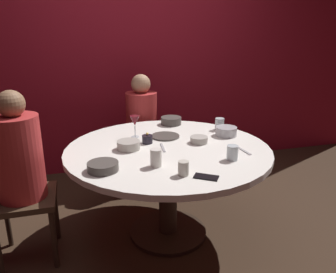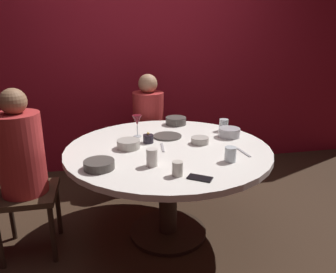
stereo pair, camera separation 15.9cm
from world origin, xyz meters
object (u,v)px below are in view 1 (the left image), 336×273
Objects in this scene: cup_near_candle at (232,153)px; cup_by_right_diner at (156,158)px; seated_diner_left at (19,161)px; bowl_serving_large at (226,131)px; dining_table at (168,163)px; cup_center_front at (183,168)px; bowl_sauce_side at (129,145)px; candle_holder at (147,139)px; seated_diner_back at (142,118)px; cup_by_left_diner at (220,124)px; bowl_small_white at (171,121)px; bowl_rice_portion at (103,167)px; cell_phone at (206,177)px; bowl_salad_center at (199,140)px; dinner_plate at (165,136)px; wine_glass at (135,122)px.

cup_by_right_diner reaches higher than cup_near_candle.
bowl_serving_large is at bearing 5.10° from seated_diner_left.
cup_center_front is at bearing -95.32° from dining_table.
candle_holder is at bearing 30.82° from bowl_sauce_side.
bowl_serving_large is 1.74× the size of cup_near_candle.
seated_diner_back is 11.25× the size of cup_by_left_diner.
bowl_rice_portion is (-0.68, -0.87, -0.01)m from bowl_small_white.
cell_phone is 0.62m from bowl_salad_center.
seated_diner_back is at bearing 73.28° from bowl_sauce_side.
dinner_plate is 0.50m from cup_by_left_diner.
cup_by_left_diner is (0.02, 0.16, 0.01)m from bowl_serving_large.
cup_by_right_diner is (-0.36, -0.90, 0.02)m from bowl_small_white.
candle_holder is 0.86× the size of cup_near_candle.
cup_near_candle is (0.53, -0.64, -0.08)m from wine_glass.
bowl_small_white reaches higher than bowl_rice_portion.
seated_diner_back is at bearing 122.09° from bowl_serving_large.
bowl_serving_large is at bearing 69.00° from cup_near_candle.
seated_diner_back is 0.74m from dinner_plate.
seated_diner_back is 5.04× the size of dinner_plate.
bowl_small_white is 1.11m from bowl_rice_portion.
cup_center_front is at bearing -79.69° from wine_glass.
cup_center_front is at bearing -102.53° from bowl_small_white.
bowl_small_white is (1.19, 0.58, 0.03)m from seated_diner_left.
cell_phone is at bearing 2.62° from seated_diner_back.
dining_table is 0.29m from bowl_salad_center.
bowl_small_white is at bearing 71.58° from dining_table.
seated_diner_left reaches higher than wine_glass.
seated_diner_back is 8.56× the size of bowl_salad_center.
bowl_salad_center is at bearing 103.06° from cup_near_candle.
cup_near_candle reaches higher than bowl_salad_center.
bowl_serving_large reaches higher than bowl_rice_portion.
cell_phone is 1.06× the size of bowl_salad_center.
seated_diner_back reaches higher than bowl_rice_portion.
bowl_serving_large is 1.96× the size of cup_center_front.
cup_near_candle is (0.34, -0.35, 0.18)m from dining_table.
seated_diner_left is at bearing -174.90° from bowl_serving_large.
cup_by_right_diner is at bearing -88.11° from wine_glass.
bowl_serving_large is at bearing -11.04° from dinner_plate.
cup_by_left_diner is at bearing 11.02° from seated_diner_left.
wine_glass is 0.96× the size of bowl_small_white.
bowl_rice_portion is at bearing -122.36° from bowl_sauce_side.
bowl_small_white is at bearing 98.96° from cup_near_candle.
dining_table is 1.31× the size of seated_diner_back.
dining_table is 8.97× the size of bowl_sauce_side.
cup_near_candle is (0.46, -0.48, 0.02)m from candle_holder.
candle_holder is 0.46× the size of bowl_small_white.
seated_diner_back reaches higher than cell_phone.
bowl_rice_portion is (-0.49, -1.27, 0.05)m from seated_diner_back.
dinner_plate is at bearing 12.41° from seated_diner_left.
wine_glass reaches higher than cup_by_left_diner.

